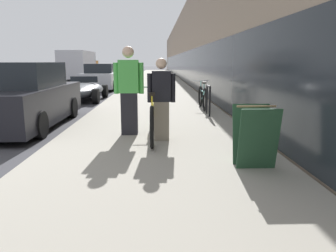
{
  "coord_description": "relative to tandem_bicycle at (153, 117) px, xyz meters",
  "views": [
    {
      "loc": [
        5.21,
        -4.76,
        1.64
      ],
      "look_at": [
        5.81,
        13.23,
        -1.91
      ],
      "focal_mm": 35.0,
      "sensor_mm": 36.0,
      "label": 1
    }
  ],
  "objects": [
    {
      "name": "parked_sedan_far",
      "position": [
        -3.23,
        13.15,
        0.16
      ],
      "size": [
        1.89,
        4.1,
        1.52
      ],
      "color": "silver",
      "rests_on": "ground"
    },
    {
      "name": "person_bystander",
      "position": [
        -0.49,
        0.22,
        0.51
      ],
      "size": [
        0.61,
        0.24,
        1.81
      ],
      "color": "black",
      "rests_on": "sidewalk_slab"
    },
    {
      "name": "tandem_bicycle",
      "position": [
        0.0,
        0.0,
        0.0
      ],
      "size": [
        0.52,
        2.7,
        0.96
      ],
      "color": "black",
      "rests_on": "sidewalk_slab"
    },
    {
      "name": "bike_rack_hoop",
      "position": [
        1.55,
        2.67,
        0.11
      ],
      "size": [
        0.05,
        0.6,
        0.84
      ],
      "color": "black",
      "rests_on": "sidewalk_slab"
    },
    {
      "name": "parked_sedan_curbside",
      "position": [
        -3.21,
        1.78,
        0.2
      ],
      "size": [
        1.75,
        4.55,
        1.62
      ],
      "color": "black",
      "rests_on": "ground"
    },
    {
      "name": "cruiser_bike_nearest",
      "position": [
        1.56,
        3.95,
        -0.03
      ],
      "size": [
        0.52,
        1.71,
        0.89
      ],
      "color": "black",
      "rests_on": "sidewalk_slab"
    },
    {
      "name": "vintage_roadster_curbside",
      "position": [
        -3.1,
        7.52,
        -0.1
      ],
      "size": [
        1.8,
        3.95,
        1.0
      ],
      "color": "#4C5156",
      "rests_on": "ground"
    },
    {
      "name": "sandwich_board_sign",
      "position": [
        1.5,
        -2.02,
        0.05
      ],
      "size": [
        0.56,
        0.56,
        0.9
      ],
      "color": "#23472D",
      "rests_on": "sidewalk_slab"
    },
    {
      "name": "sidewalk_slab",
      "position": [
        0.08,
        19.2,
        -0.47
      ],
      "size": [
        4.09,
        70.0,
        0.13
      ],
      "color": "gray",
      "rests_on": "ground"
    },
    {
      "name": "storefront_facade",
      "position": [
        7.16,
        27.2,
        2.35
      ],
      "size": [
        10.01,
        70.0,
        5.78
      ],
      "color": "gray",
      "rests_on": "ground"
    },
    {
      "name": "person_rider",
      "position": [
        0.18,
        -0.34,
        0.39
      ],
      "size": [
        0.53,
        0.21,
        1.57
      ],
      "color": "#756B5B",
      "rests_on": "sidewalk_slab"
    },
    {
      "name": "moving_truck",
      "position": [
        -6.98,
        24.03,
        0.77
      ],
      "size": [
        2.31,
        7.49,
        2.55
      ],
      "color": "orange",
      "rests_on": "ground"
    }
  ]
}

